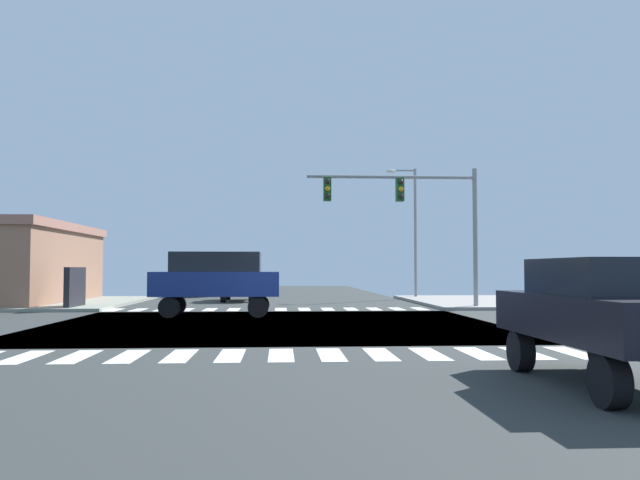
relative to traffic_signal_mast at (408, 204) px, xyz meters
name	(u,v)px	position (x,y,z in m)	size (l,w,h in m)	color
ground	(273,325)	(-5.71, -7.02, -4.55)	(90.00, 90.00, 0.05)	#313433
sidewalk_corner_ne	(530,301)	(7.29, 4.98, -4.46)	(12.00, 12.00, 0.14)	gray
sidewalk_corner_nw	(9,303)	(-18.71, 4.98, -4.46)	(12.00, 12.00, 0.14)	gray
crosswalk_near	(256,355)	(-5.96, -14.32, -4.52)	(13.50, 2.00, 0.01)	white
crosswalk_far	(269,309)	(-5.96, 0.28, -4.52)	(13.50, 2.00, 0.01)	white
traffic_signal_mast	(408,204)	(0.00, 0.00, 0.00)	(7.40, 0.55, 6.09)	gray
street_lamp	(411,220)	(2.08, 9.51, 0.03)	(1.78, 0.32, 7.56)	gray
sedan_leading_3	(605,310)	(-0.71, -18.05, -3.41)	(1.80, 4.30, 1.88)	black
sedan_trailing_4	(198,279)	(-10.71, 14.15, -3.41)	(1.80, 4.30, 1.88)	black
sedan_middle_5	(239,280)	(-7.71, 7.71, -3.41)	(1.80, 4.30, 1.88)	black
suv_outer_2	(216,278)	(-7.83, -3.52, -3.13)	(4.60, 1.96, 2.34)	black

